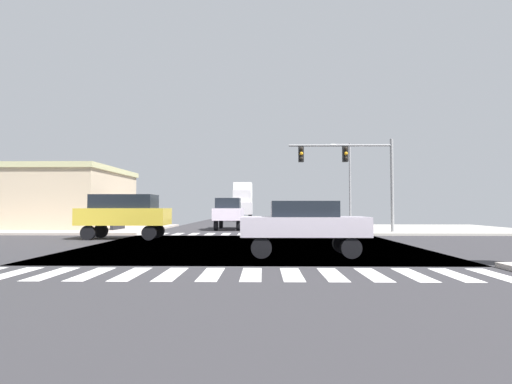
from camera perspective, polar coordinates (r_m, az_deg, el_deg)
The scene contains 12 objects.
ground at distance 17.13m, azimuth -0.82°, elevation -7.92°, with size 90.00×90.00×0.05m.
sidewalk_corner_ne at distance 31.64m, azimuth 24.26°, elevation -4.95°, with size 12.00×12.00×0.14m.
sidewalk_corner_nw at distance 32.07m, azimuth -24.09°, elevation -4.92°, with size 12.00×12.00×0.14m.
crosswalk_near at distance 9.91m, azimuth -3.63°, elevation -11.90°, with size 13.50×2.00×0.01m.
crosswalk_far at distance 24.41m, azimuth -0.88°, elevation -6.16°, with size 13.50×2.00×0.01m.
traffic_signal_mast at distance 25.49m, azimuth 13.62°, elevation 4.06°, with size 6.62×0.55×6.01m.
street_lamp at distance 33.41m, azimuth 13.12°, elevation 2.29°, with size 1.78×0.32×7.04m.
bank_building at distance 35.60m, azimuth -29.02°, elevation -0.79°, with size 14.14×9.77×4.79m.
box_truck_farside_1 at distance 50.29m, azimuth -1.93°, elevation -1.24°, with size 2.40×7.20×4.85m.
sedan_crossing_2 at distance 13.62m, azimuth 6.98°, elevation -4.54°, with size 4.30×1.80×1.88m.
suv_leading_1 at distance 21.80m, azimuth -18.68°, elevation -2.85°, with size 4.60×1.96×2.34m.
pickup_inner_1 at distance 29.52m, azimuth -3.97°, elevation -2.98°, with size 2.00×5.10×2.35m.
Camera 1 is at (0.52, -17.04, 1.66)m, focal length 27.37 mm.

